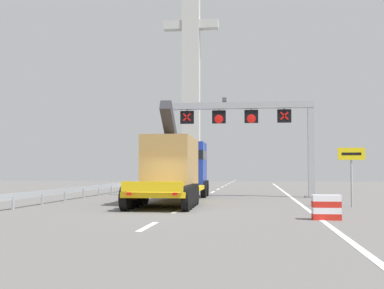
{
  "coord_description": "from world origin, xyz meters",
  "views": [
    {
      "loc": [
        3.82,
        -21.26,
        1.81
      ],
      "look_at": [
        -0.0,
        8.41,
        3.37
      ],
      "focal_mm": 45.49,
      "sensor_mm": 36.0,
      "label": 1
    }
  ],
  "objects": [
    {
      "name": "lane_markings",
      "position": [
        0.43,
        30.37,
        0.01
      ],
      "size": [
        0.2,
        75.35,
        0.01
      ],
      "color": "silver",
      "rests_on": "ground"
    },
    {
      "name": "bridge_pylon_distant",
      "position": [
        -6.4,
        56.91,
        21.04
      ],
      "size": [
        9.0,
        2.0,
        41.29
      ],
      "color": "#B7B7B2",
      "rests_on": "ground"
    },
    {
      "name": "exit_sign_yellow",
      "position": [
        8.5,
        3.17,
        2.15
      ],
      "size": [
        1.28,
        0.15,
        2.89
      ],
      "color": "#9EA0A5",
      "rests_on": "ground"
    },
    {
      "name": "ground",
      "position": [
        0.0,
        0.0,
        0.0
      ],
      "size": [
        112.0,
        112.0,
        0.0
      ],
      "primitive_type": "plane",
      "color": "slate"
    },
    {
      "name": "overhead_lane_gantry",
      "position": [
        3.91,
        11.48,
        5.13
      ],
      "size": [
        10.63,
        0.9,
        6.69
      ],
      "color": "#9EA0A5",
      "rests_on": "ground"
    },
    {
      "name": "edge_line_right",
      "position": [
        6.2,
        12.0,
        0.01
      ],
      "size": [
        0.2,
        63.0,
        0.01
      ],
      "primitive_type": "cube",
      "color": "silver",
      "rests_on": "ground"
    },
    {
      "name": "guardrail_left",
      "position": [
        -7.06,
        14.74,
        0.56
      ],
      "size": [
        0.13,
        33.47,
        0.76
      ],
      "color": "#999EA3",
      "rests_on": "ground"
    },
    {
      "name": "heavy_haul_truck_yellow",
      "position": [
        -0.69,
        7.09,
        1.99
      ],
      "size": [
        3.3,
        14.11,
        5.3
      ],
      "color": "yellow",
      "rests_on": "ground"
    },
    {
      "name": "crash_barrier_striped",
      "position": [
        6.39,
        -3.06,
        0.45
      ],
      "size": [
        1.02,
        0.53,
        0.9
      ],
      "color": "red",
      "rests_on": "ground"
    }
  ]
}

